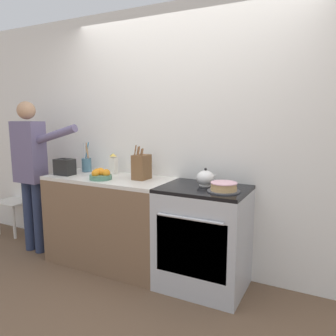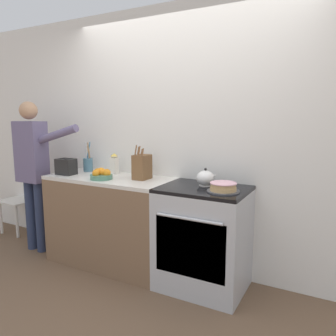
% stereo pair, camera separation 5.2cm
% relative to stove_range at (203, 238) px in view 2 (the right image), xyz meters
% --- Properties ---
extents(ground_plane, '(16.00, 16.00, 0.00)m').
position_rel_stove_range_xyz_m(ground_plane, '(-0.33, -0.29, -0.46)').
color(ground_plane, brown).
extents(wall_back, '(8.00, 0.04, 2.60)m').
position_rel_stove_range_xyz_m(wall_back, '(-0.33, 0.32, 0.84)').
color(wall_back, silver).
rests_on(wall_back, ground_plane).
extents(counter_cabinet, '(1.31, 0.59, 0.93)m').
position_rel_stove_range_xyz_m(counter_cabinet, '(-1.03, 0.00, -0.00)').
color(counter_cabinet, brown).
rests_on(counter_cabinet, ground_plane).
extents(stove_range, '(0.76, 0.62, 0.93)m').
position_rel_stove_range_xyz_m(stove_range, '(0.00, 0.00, 0.00)').
color(stove_range, '#B7BABF').
rests_on(stove_range, ground_plane).
extents(layer_cake, '(0.27, 0.27, 0.08)m').
position_rel_stove_range_xyz_m(layer_cake, '(0.20, -0.07, 0.50)').
color(layer_cake, '#4C4C51').
rests_on(layer_cake, stove_range).
extents(tea_kettle, '(0.20, 0.16, 0.16)m').
position_rel_stove_range_xyz_m(tea_kettle, '(-0.02, 0.08, 0.53)').
color(tea_kettle, white).
rests_on(tea_kettle, stove_range).
extents(knife_block, '(0.13, 0.18, 0.34)m').
position_rel_stove_range_xyz_m(knife_block, '(-0.68, 0.07, 0.58)').
color(knife_block, brown).
rests_on(knife_block, counter_cabinet).
extents(utensil_crock, '(0.10, 0.10, 0.33)m').
position_rel_stove_range_xyz_m(utensil_crock, '(-1.45, 0.15, 0.55)').
color(utensil_crock, '#477084').
rests_on(utensil_crock, counter_cabinet).
extents(fruit_bowl, '(0.22, 0.22, 0.11)m').
position_rel_stove_range_xyz_m(fruit_bowl, '(-1.03, -0.13, 0.51)').
color(fruit_bowl, '#4C7F66').
rests_on(fruit_bowl, counter_cabinet).
extents(toaster, '(0.21, 0.14, 0.17)m').
position_rel_stove_range_xyz_m(toaster, '(-1.52, -0.11, 0.55)').
color(toaster, black).
rests_on(toaster, counter_cabinet).
extents(milk_carton, '(0.07, 0.07, 0.22)m').
position_rel_stove_range_xyz_m(milk_carton, '(-1.09, 0.17, 0.57)').
color(milk_carton, white).
rests_on(milk_carton, counter_cabinet).
extents(person_baker, '(0.94, 0.20, 1.69)m').
position_rel_stove_range_xyz_m(person_baker, '(-1.99, -0.14, 0.55)').
color(person_baker, '#283351').
rests_on(person_baker, ground_plane).
extents(dining_chair, '(0.40, 0.40, 0.84)m').
position_rel_stove_range_xyz_m(dining_chair, '(-2.69, 0.25, 0.02)').
color(dining_chair, silver).
rests_on(dining_chair, ground_plane).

